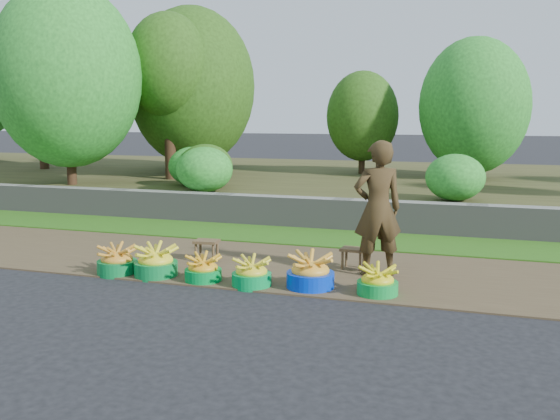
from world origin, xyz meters
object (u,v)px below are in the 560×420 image
(basin_f, at_px, (378,282))
(basin_a, at_px, (117,261))
(basin_e, at_px, (310,273))
(basin_c, at_px, (203,270))
(basin_d, at_px, (252,274))
(vendor_woman, at_px, (378,208))
(stool_right, at_px, (353,252))
(stool_left, at_px, (207,244))
(basin_b, at_px, (156,263))

(basin_f, bearing_deg, basin_a, -178.54)
(basin_e, distance_m, basin_f, 0.78)
(basin_e, bearing_deg, basin_c, -175.03)
(basin_c, xyz_separation_m, basin_d, (0.63, -0.02, 0.01))
(vendor_woman, bearing_deg, basin_d, 9.08)
(basin_a, bearing_deg, stool_right, 22.40)
(basin_a, distance_m, stool_left, 1.25)
(stool_left, distance_m, vendor_woman, 2.40)
(stool_left, relative_size, vendor_woman, 0.21)
(stool_left, xyz_separation_m, vendor_woman, (2.32, -0.04, 0.61))
(basin_a, bearing_deg, basin_f, 1.46)
(basin_e, distance_m, vendor_woman, 1.22)
(basin_d, relative_size, stool_left, 1.35)
(basin_e, relative_size, basin_f, 1.21)
(stool_left, xyz_separation_m, stool_right, (1.99, 0.18, -0.01))
(vendor_woman, bearing_deg, basin_f, 73.61)
(basin_c, relative_size, basin_e, 0.80)
(stool_left, height_order, stool_right, stool_left)
(basin_d, relative_size, basin_e, 0.84)
(basin_c, bearing_deg, basin_d, -1.64)
(basin_a, xyz_separation_m, basin_c, (1.18, 0.01, -0.02))
(basin_a, relative_size, stool_left, 1.44)
(basin_b, relative_size, vendor_woman, 0.32)
(basin_e, xyz_separation_m, vendor_woman, (0.63, 0.81, 0.67))
(basin_c, height_order, stool_left, basin_c)
(basin_e, relative_size, vendor_woman, 0.33)
(basin_d, distance_m, basin_f, 1.45)
(basin_f, bearing_deg, basin_d, -176.20)
(basin_a, distance_m, basin_e, 2.49)
(basin_a, height_order, stool_left, basin_a)
(basin_c, distance_m, vendor_woman, 2.25)
(basin_a, height_order, basin_d, basin_a)
(basin_f, distance_m, stool_right, 1.17)
(basin_f, bearing_deg, basin_e, 177.46)
(basin_c, relative_size, basin_f, 0.98)
(basin_c, distance_m, basin_e, 1.31)
(stool_left, bearing_deg, basin_a, -129.15)
(basin_b, distance_m, stool_left, 0.96)
(basin_a, relative_size, basin_f, 1.09)
(basin_c, height_order, basin_e, basin_e)
(basin_c, bearing_deg, basin_b, 177.13)
(basin_f, height_order, stool_right, basin_f)
(stool_right, bearing_deg, vendor_woman, -32.81)
(basin_b, xyz_separation_m, stool_right, (2.24, 1.10, 0.06))
(basin_c, xyz_separation_m, stool_right, (1.59, 1.14, 0.09))
(basin_d, bearing_deg, basin_e, 11.02)
(basin_b, xyz_separation_m, stool_left, (0.26, 0.93, 0.07))
(basin_d, relative_size, stool_right, 1.41)
(basin_a, relative_size, basin_e, 0.90)
(basin_f, bearing_deg, stool_left, 160.41)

